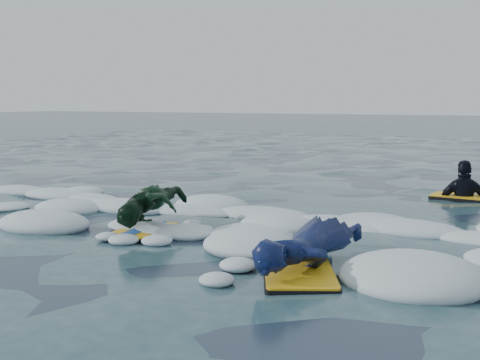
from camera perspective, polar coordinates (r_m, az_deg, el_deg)
ground at (r=6.85m, az=-7.43°, el=-5.66°), size 120.00×120.00×0.00m
foam_band at (r=7.71m, az=-3.10°, el=-4.12°), size 12.00×3.10×0.30m
prone_woman_unit at (r=5.54m, az=6.45°, el=-6.42°), size 1.05×1.77×0.44m
prone_child_unit at (r=7.27m, az=-8.32°, el=-2.69°), size 0.92×1.47×0.54m
waiting_rider_unit at (r=10.10m, az=20.46°, el=-2.36°), size 1.04×0.65×1.48m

